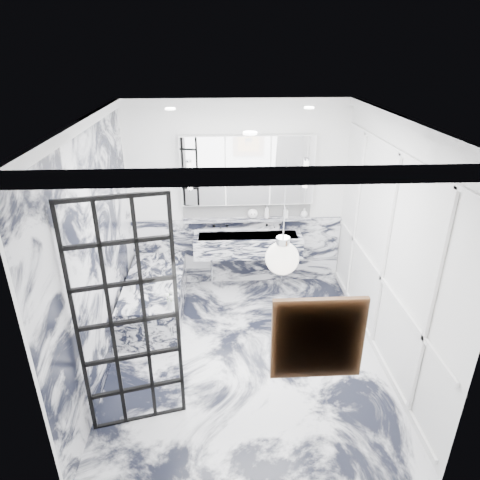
{
  "coord_description": "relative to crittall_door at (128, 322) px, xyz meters",
  "views": [
    {
      "loc": [
        -0.28,
        -4.19,
        3.46
      ],
      "look_at": [
        -0.02,
        0.5,
        1.3
      ],
      "focal_mm": 32.0,
      "sensor_mm": 36.0,
      "label": 1
    }
  ],
  "objects": [
    {
      "name": "floor",
      "position": [
        1.11,
        0.95,
        -1.18
      ],
      "size": [
        3.6,
        3.6,
        0.0
      ],
      "primitive_type": "plane",
      "color": "silver",
      "rests_on": "ground"
    },
    {
      "name": "ceiling",
      "position": [
        1.11,
        0.95,
        1.62
      ],
      "size": [
        3.6,
        3.6,
        0.0
      ],
      "primitive_type": "plane",
      "rotation": [
        3.14,
        0.0,
        0.0
      ],
      "color": "white",
      "rests_on": "wall_back"
    },
    {
      "name": "wall_back",
      "position": [
        1.11,
        2.75,
        0.22
      ],
      "size": [
        3.6,
        0.0,
        3.6
      ],
      "primitive_type": "plane",
      "rotation": [
        1.57,
        0.0,
        0.0
      ],
      "color": "white",
      "rests_on": "floor"
    },
    {
      "name": "wall_front",
      "position": [
        1.11,
        -0.85,
        0.22
      ],
      "size": [
        3.6,
        0.0,
        3.6
      ],
      "primitive_type": "plane",
      "rotation": [
        -1.57,
        0.0,
        0.0
      ],
      "color": "white",
      "rests_on": "floor"
    },
    {
      "name": "wall_left",
      "position": [
        -0.49,
        0.95,
        0.22
      ],
      "size": [
        0.0,
        3.6,
        3.6
      ],
      "primitive_type": "plane",
      "rotation": [
        1.57,
        0.0,
        1.57
      ],
      "color": "white",
      "rests_on": "floor"
    },
    {
      "name": "wall_right",
      "position": [
        2.71,
        0.95,
        0.22
      ],
      "size": [
        0.0,
        3.6,
        3.6
      ],
      "primitive_type": "plane",
      "rotation": [
        1.57,
        0.0,
        -1.57
      ],
      "color": "white",
      "rests_on": "floor"
    },
    {
      "name": "marble_clad_back",
      "position": [
        1.11,
        2.73,
        -0.66
      ],
      "size": [
        3.18,
        0.05,
        1.05
      ],
      "primitive_type": "cube",
      "color": "silver",
      "rests_on": "floor"
    },
    {
      "name": "marble_clad_left",
      "position": [
        -0.47,
        0.95,
        0.16
      ],
      "size": [
        0.02,
        3.56,
        2.68
      ],
      "primitive_type": "cube",
      "color": "silver",
      "rests_on": "floor"
    },
    {
      "name": "panel_molding",
      "position": [
        2.69,
        0.95,
        0.12
      ],
      "size": [
        0.03,
        3.4,
        2.3
      ],
      "primitive_type": "cube",
      "color": "white",
      "rests_on": "floor"
    },
    {
      "name": "soap_bottle_a",
      "position": [
        1.55,
        2.66,
        0.01
      ],
      "size": [
        0.08,
        0.08,
        0.21
      ],
      "primitive_type": "imported",
      "rotation": [
        0.0,
        0.0,
        -0.03
      ],
      "color": "#8C5919",
      "rests_on": "ledge"
    },
    {
      "name": "soap_bottle_b",
      "position": [
        1.83,
        2.66,
        -0.01
      ],
      "size": [
        0.08,
        0.08,
        0.17
      ],
      "primitive_type": "imported",
      "rotation": [
        0.0,
        0.0,
        -0.04
      ],
      "color": "#4C4C51",
      "rests_on": "ledge"
    },
    {
      "name": "soap_bottle_c",
      "position": [
        2.11,
        2.66,
        -0.02
      ],
      "size": [
        0.12,
        0.12,
        0.14
      ],
      "primitive_type": "imported",
      "rotation": [
        0.0,
        0.0,
        -0.11
      ],
      "color": "silver",
      "rests_on": "ledge"
    },
    {
      "name": "face_pot",
      "position": [
        1.34,
        2.66,
        -0.02
      ],
      "size": [
        0.15,
        0.15,
        0.15
      ],
      "primitive_type": "sphere",
      "color": "white",
      "rests_on": "ledge"
    },
    {
      "name": "amber_bottle",
      "position": [
        1.57,
        2.66,
        -0.04
      ],
      "size": [
        0.04,
        0.04,
        0.1
      ],
      "primitive_type": "cylinder",
      "color": "#8C5919",
      "rests_on": "ledge"
    },
    {
      "name": "flower_vase",
      "position": [
        0.24,
        1.13,
        -0.57
      ],
      "size": [
        0.08,
        0.08,
        0.12
      ],
      "primitive_type": "cylinder",
      "color": "silver",
      "rests_on": "bathtub"
    },
    {
      "name": "crittall_door",
      "position": [
        0.0,
        0.0,
        0.0
      ],
      "size": [
        0.87,
        0.23,
        2.36
      ],
      "primitive_type": null,
      "rotation": [
        0.0,
        0.0,
        0.22
      ],
      "color": "black",
      "rests_on": "floor"
    },
    {
      "name": "artwork",
      "position": [
        1.52,
        -0.81,
        0.37
      ],
      "size": [
        0.56,
        0.05,
        0.56
      ],
      "primitive_type": "cube",
      "color": "#C58714",
      "rests_on": "wall_front"
    },
    {
      "name": "pendant_light",
      "position": [
        1.3,
        -0.43,
        0.83
      ],
      "size": [
        0.25,
        0.25,
        0.25
      ],
      "primitive_type": "sphere",
      "color": "white",
      "rests_on": "ceiling"
    },
    {
      "name": "trough_sink",
      "position": [
        1.26,
        2.51,
        -0.45
      ],
      "size": [
        1.6,
        0.45,
        0.3
      ],
      "primitive_type": "cube",
      "color": "silver",
      "rests_on": "wall_back"
    },
    {
      "name": "ledge",
      "position": [
        1.26,
        2.67,
        -0.11
      ],
      "size": [
        1.9,
        0.14,
        0.04
      ],
      "primitive_type": "cube",
      "color": "silver",
      "rests_on": "wall_back"
    },
    {
      "name": "subway_tile",
      "position": [
        1.26,
        2.74,
        0.02
      ],
      "size": [
        1.9,
        0.03,
        0.23
      ],
      "primitive_type": "cube",
      "color": "white",
      "rests_on": "wall_back"
    },
    {
      "name": "mirror_cabinet",
      "position": [
        1.26,
        2.68,
        0.64
      ],
      "size": [
        1.9,
        0.16,
        1.0
      ],
      "primitive_type": "cube",
      "color": "white",
      "rests_on": "wall_back"
    },
    {
      "name": "sconce_left",
      "position": [
        0.44,
        2.58,
        0.6
      ],
      "size": [
        0.07,
        0.07,
        0.4
      ],
      "primitive_type": "cylinder",
      "color": "white",
      "rests_on": "mirror_cabinet"
    },
    {
      "name": "sconce_right",
      "position": [
        2.08,
        2.58,
        0.6
      ],
      "size": [
        0.07,
        0.07,
        0.4
      ],
      "primitive_type": "cylinder",
      "color": "white",
      "rests_on": "mirror_cabinet"
    },
    {
      "name": "bathtub",
      "position": [
        -0.06,
        1.85,
        -0.91
      ],
      "size": [
        0.75,
        1.65,
        0.55
      ],
      "primitive_type": "cube",
      "color": "silver",
      "rests_on": "floor"
    }
  ]
}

